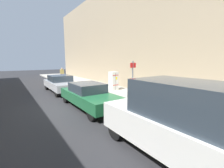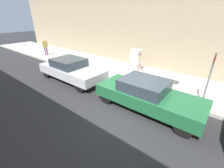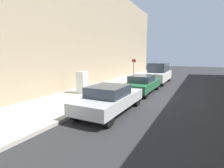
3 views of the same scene
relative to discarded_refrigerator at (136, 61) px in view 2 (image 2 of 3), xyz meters
name	(u,v)px [view 2 (image 2 of 3)]	position (x,y,z in m)	size (l,w,h in m)	color
ground_plane	(128,110)	(4.30, 2.22, -0.95)	(80.00, 80.00, 0.00)	#28282B
sidewalk_slab	(161,82)	(0.45, 2.22, -0.87)	(4.13, 44.00, 0.16)	#B2ADA0
discarded_refrigerator	(136,61)	(0.00, 0.00, 0.00)	(0.63, 0.64, 1.58)	silver
manhole_cover	(173,82)	(0.22, 2.87, -0.78)	(0.70, 0.70, 0.02)	#47443F
street_sign_post	(209,78)	(2.21, 4.74, 0.59)	(0.36, 0.07, 2.46)	slate
pedestrian_walking_far	(45,46)	(1.47, -9.56, 0.12)	(0.46, 0.22, 1.59)	#7A3D7F
parked_sedan_silver	(71,69)	(3.66, -2.63, -0.22)	(1.89, 4.62, 1.40)	silver
parked_sedan_green	(147,95)	(3.66, 2.73, -0.24)	(1.79, 4.70, 1.38)	#1E6038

